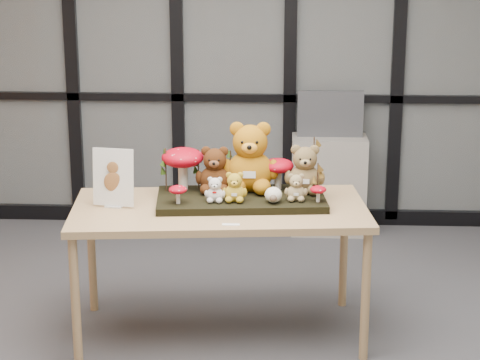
# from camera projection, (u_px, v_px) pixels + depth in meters

# --- Properties ---
(floor) EXTENTS (5.00, 5.00, 0.00)m
(floor) POSITION_uv_depth(u_px,v_px,m) (209.00, 359.00, 4.88)
(floor) COLOR #4E4F53
(floor) RESTS_ON ground
(room_shell) EXTENTS (5.00, 5.00, 5.00)m
(room_shell) POSITION_uv_depth(u_px,v_px,m) (205.00, 60.00, 4.43)
(room_shell) COLOR #BAB8B0
(room_shell) RESTS_ON floor
(glass_partition) EXTENTS (4.90, 0.06, 2.78)m
(glass_partition) POSITION_uv_depth(u_px,v_px,m) (233.00, 52.00, 6.88)
(glass_partition) COLOR #2D383F
(glass_partition) RESTS_ON floor
(display_table) EXTENTS (1.76, 1.00, 0.79)m
(display_table) POSITION_uv_depth(u_px,v_px,m) (220.00, 217.00, 5.01)
(display_table) COLOR tan
(display_table) RESTS_ON floor
(diorama_tray) EXTENTS (1.01, 0.58, 0.04)m
(diorama_tray) POSITION_uv_depth(u_px,v_px,m) (241.00, 199.00, 5.06)
(diorama_tray) COLOR black
(diorama_tray) RESTS_ON display_table
(bear_pooh_yellow) EXTENTS (0.37, 0.35, 0.45)m
(bear_pooh_yellow) POSITION_uv_depth(u_px,v_px,m) (250.00, 153.00, 5.12)
(bear_pooh_yellow) COLOR #AB690E
(bear_pooh_yellow) RESTS_ON diorama_tray
(bear_brown_medium) EXTENTS (0.25, 0.23, 0.30)m
(bear_brown_medium) POSITION_uv_depth(u_px,v_px,m) (215.00, 167.00, 5.10)
(bear_brown_medium) COLOR #42200C
(bear_brown_medium) RESTS_ON diorama_tray
(bear_tan_back) EXTENTS (0.26, 0.24, 0.31)m
(bear_tan_back) POSITION_uv_depth(u_px,v_px,m) (305.00, 166.00, 5.09)
(bear_tan_back) COLOR brown
(bear_tan_back) RESTS_ON diorama_tray
(bear_small_yellow) EXTENTS (0.16, 0.14, 0.19)m
(bear_small_yellow) POSITION_uv_depth(u_px,v_px,m) (235.00, 185.00, 4.93)
(bear_small_yellow) COLOR gold
(bear_small_yellow) RESTS_ON diorama_tray
(bear_white_bow) EXTENTS (0.13, 0.12, 0.16)m
(bear_white_bow) POSITION_uv_depth(u_px,v_px,m) (215.00, 188.00, 4.92)
(bear_white_bow) COLOR silver
(bear_white_bow) RESTS_ON diorama_tray
(bear_beige_small) EXTENTS (0.14, 0.13, 0.17)m
(bear_beige_small) POSITION_uv_depth(u_px,v_px,m) (296.00, 186.00, 4.95)
(bear_beige_small) COLOR #9B8558
(bear_beige_small) RESTS_ON diorama_tray
(plush_cream_hedgehog) EXTENTS (0.08, 0.07, 0.10)m
(plush_cream_hedgehog) POSITION_uv_depth(u_px,v_px,m) (273.00, 194.00, 4.91)
(plush_cream_hedgehog) COLOR white
(plush_cream_hedgehog) RESTS_ON diorama_tray
(mushroom_back_left) EXTENTS (0.25, 0.25, 0.28)m
(mushroom_back_left) POSITION_uv_depth(u_px,v_px,m) (183.00, 167.00, 5.15)
(mushroom_back_left) COLOR #A10515
(mushroom_back_left) RESTS_ON diorama_tray
(mushroom_back_right) EXTENTS (0.19, 0.19, 0.21)m
(mushroom_back_right) POSITION_uv_depth(u_px,v_px,m) (278.00, 172.00, 5.16)
(mushroom_back_right) COLOR #A10515
(mushroom_back_right) RESTS_ON diorama_tray
(mushroom_front_left) EXTENTS (0.10, 0.10, 0.12)m
(mushroom_front_left) POSITION_uv_depth(u_px,v_px,m) (178.00, 194.00, 4.89)
(mushroom_front_left) COLOR #A10515
(mushroom_front_left) RESTS_ON diorama_tray
(mushroom_front_right) EXTENTS (0.09, 0.09, 0.10)m
(mushroom_front_right) POSITION_uv_depth(u_px,v_px,m) (318.00, 193.00, 4.93)
(mushroom_front_right) COLOR #A10515
(mushroom_front_right) RESTS_ON diorama_tray
(sprig_green_far_left) EXTENTS (0.05, 0.05, 0.26)m
(sprig_green_far_left) POSITION_uv_depth(u_px,v_px,m) (166.00, 170.00, 5.12)
(sprig_green_far_left) COLOR #1A370C
(sprig_green_far_left) RESTS_ON diorama_tray
(sprig_green_mid_left) EXTENTS (0.05, 0.05, 0.24)m
(sprig_green_mid_left) POSITION_uv_depth(u_px,v_px,m) (199.00, 169.00, 5.18)
(sprig_green_mid_left) COLOR #1A370C
(sprig_green_mid_left) RESTS_ON diorama_tray
(sprig_dry_far_right) EXTENTS (0.05, 0.05, 0.32)m
(sprig_dry_far_right) POSITION_uv_depth(u_px,v_px,m) (314.00, 164.00, 5.13)
(sprig_dry_far_right) COLOR brown
(sprig_dry_far_right) RESTS_ON diorama_tray
(sprig_dry_mid_right) EXTENTS (0.05, 0.05, 0.20)m
(sprig_dry_mid_right) POSITION_uv_depth(u_px,v_px,m) (318.00, 180.00, 5.02)
(sprig_dry_mid_right) COLOR brown
(sprig_dry_mid_right) RESTS_ON diorama_tray
(sprig_green_centre) EXTENTS (0.05, 0.05, 0.23)m
(sprig_green_centre) POSITION_uv_depth(u_px,v_px,m) (231.00, 169.00, 5.20)
(sprig_green_centre) COLOR #1A370C
(sprig_green_centre) RESTS_ON diorama_tray
(sign_holder) EXTENTS (0.24, 0.07, 0.34)m
(sign_holder) POSITION_uv_depth(u_px,v_px,m) (113.00, 180.00, 4.94)
(sign_holder) COLOR silver
(sign_holder) RESTS_ON display_table
(label_card) EXTENTS (0.09, 0.03, 0.00)m
(label_card) POSITION_uv_depth(u_px,v_px,m) (231.00, 225.00, 4.67)
(label_card) COLOR white
(label_card) RESTS_ON display_table
(cabinet) EXTENTS (0.59, 0.34, 0.78)m
(cabinet) POSITION_uv_depth(u_px,v_px,m) (328.00, 185.00, 6.91)
(cabinet) COLOR #9E978D
(cabinet) RESTS_ON floor
(monitor) EXTENTS (0.51, 0.05, 0.36)m
(monitor) POSITION_uv_depth(u_px,v_px,m) (330.00, 114.00, 6.77)
(monitor) COLOR #4C4E54
(monitor) RESTS_ON cabinet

